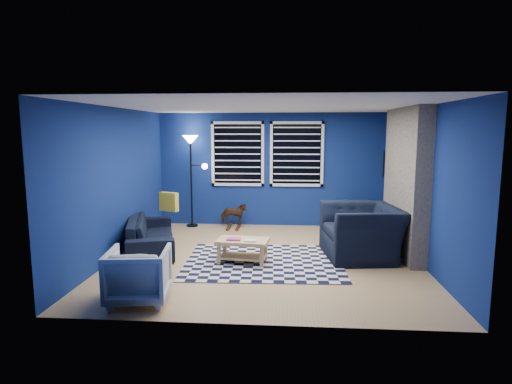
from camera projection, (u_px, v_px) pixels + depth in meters
The scene contains 18 objects.
floor at pixel (265, 258), 7.18m from camera, with size 5.00×5.00×0.00m, color tan.
ceiling at pixel (266, 106), 6.82m from camera, with size 5.00×5.00×0.00m, color white.
wall_back at pixel (272, 170), 9.46m from camera, with size 5.00×5.00×0.00m, color navy.
wall_left at pixel (117, 183), 7.18m from camera, with size 5.00×5.00×0.00m, color navy.
wall_right at pixel (422, 185), 6.81m from camera, with size 5.00×5.00×0.00m, color navy.
fireplace at pixel (404, 185), 7.32m from camera, with size 0.65×2.00×2.50m.
window_left at pixel (238, 154), 9.43m from camera, with size 1.17×0.06×1.42m.
window_right at pixel (297, 154), 9.33m from camera, with size 1.17×0.06×1.42m.
tv at pixel (390, 166), 8.76m from camera, with size 0.07×1.00×0.58m.
rug at pixel (264, 262), 6.94m from camera, with size 2.50×2.00×0.02m, color black.
sofa at pixel (151, 234), 7.63m from camera, with size 0.77×1.97×0.58m, color black.
armchair_big at pixel (361, 232), 7.16m from camera, with size 1.17×1.34×0.87m, color black.
armchair_bent at pixel (139, 275), 5.32m from camera, with size 0.73×0.75×0.68m, color gray.
rocking_horse at pixel (234, 214), 9.30m from camera, with size 0.56×0.26×0.48m, color #492E17.
coffee_table at pixel (242, 246), 6.85m from camera, with size 0.86×0.56×0.41m.
cabinet at pixel (353, 216), 9.22m from camera, with size 0.65×0.46×0.62m.
floor_lamp at pixel (192, 152), 9.28m from camera, with size 0.55×0.34×2.01m.
throw_pillow at pixel (169, 202), 8.22m from camera, with size 0.38×0.11×0.36m, color gold.
Camera 1 is at (0.37, -6.93, 2.13)m, focal length 30.00 mm.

